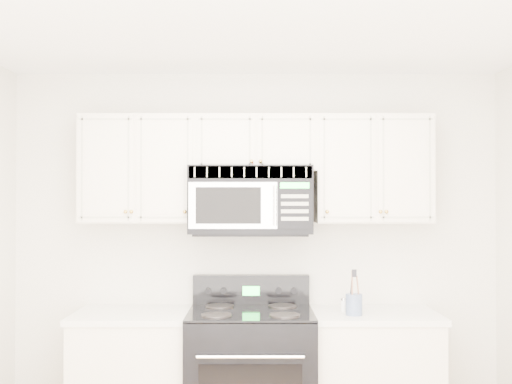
{
  "coord_description": "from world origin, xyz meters",
  "views": [
    {
      "loc": [
        -0.0,
        -2.92,
        1.68
      ],
      "look_at": [
        0.0,
        1.3,
        1.73
      ],
      "focal_mm": 45.0,
      "sensor_mm": 36.0,
      "label": 1
    }
  ],
  "objects": [
    {
      "name": "shaker_salt",
      "position": [
        0.6,
        1.44,
        0.97
      ],
      "size": [
        0.04,
        0.04,
        0.09
      ],
      "color": "white",
      "rests_on": "base_cabinet_right"
    },
    {
      "name": "upper_cabinets",
      "position": [
        -0.0,
        1.58,
        1.93
      ],
      "size": [
        2.44,
        0.37,
        0.75
      ],
      "color": "beige",
      "rests_on": "ground"
    },
    {
      "name": "shaker_pepper",
      "position": [
        0.66,
        1.43,
        0.97
      ],
      "size": [
        0.04,
        0.04,
        0.1
      ],
      "color": "white",
      "rests_on": "base_cabinet_right"
    },
    {
      "name": "room",
      "position": [
        0.0,
        0.0,
        1.3
      ],
      "size": [
        3.51,
        3.51,
        2.61
      ],
      "color": "#9F7552",
      "rests_on": "ground"
    },
    {
      "name": "microwave",
      "position": [
        -0.04,
        1.53,
        1.68
      ],
      "size": [
        0.84,
        0.47,
        0.46
      ],
      "color": "black",
      "rests_on": "ground"
    },
    {
      "name": "range",
      "position": [
        -0.03,
        1.4,
        0.48
      ],
      "size": [
        0.84,
        0.76,
        1.14
      ],
      "color": "black",
      "rests_on": "ground"
    },
    {
      "name": "utensil_crock",
      "position": [
        0.65,
        1.31,
        0.99
      ],
      "size": [
        0.11,
        0.11,
        0.3
      ],
      "color": "slate",
      "rests_on": "base_cabinet_right"
    }
  ]
}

